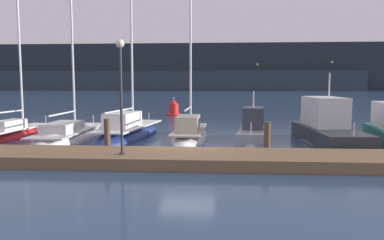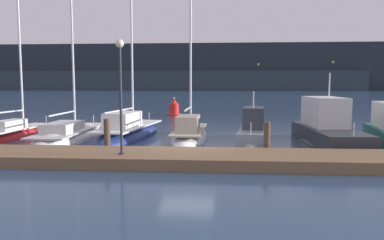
{
  "view_description": "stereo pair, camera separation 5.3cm",
  "coord_description": "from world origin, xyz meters",
  "px_view_note": "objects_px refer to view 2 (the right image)",
  "views": [
    {
      "loc": [
        1.41,
        -16.83,
        3.24
      ],
      "look_at": [
        0.0,
        3.07,
        1.2
      ],
      "focal_mm": 35.0,
      "sensor_mm": 36.0,
      "label": 1
    },
    {
      "loc": [
        1.46,
        -16.82,
        3.24
      ],
      "look_at": [
        0.0,
        3.07,
        1.2
      ],
      "focal_mm": 35.0,
      "sensor_mm": 36.0,
      "label": 2
    }
  ],
  "objects_px": {
    "sailboat_berth_2": "(71,138)",
    "motorboat_berth_5": "(253,135)",
    "sailboat_berth_4": "(190,137)",
    "sailboat_berth_3": "(129,135)",
    "sailboat_berth_1": "(18,135)",
    "dock_lamppost": "(120,79)",
    "channel_buoy": "(174,109)",
    "motorboat_berth_6": "(327,134)"
  },
  "relations": [
    {
      "from": "sailboat_berth_2",
      "to": "sailboat_berth_3",
      "type": "xyz_separation_m",
      "value": [
        3.09,
        1.01,
        0.06
      ]
    },
    {
      "from": "sailboat_berth_4",
      "to": "sailboat_berth_1",
      "type": "bearing_deg",
      "value": 178.88
    },
    {
      "from": "dock_lamppost",
      "to": "channel_buoy",
      "type": "bearing_deg",
      "value": 91.63
    },
    {
      "from": "sailboat_berth_3",
      "to": "sailboat_berth_4",
      "type": "height_order",
      "value": "sailboat_berth_3"
    },
    {
      "from": "channel_buoy",
      "to": "dock_lamppost",
      "type": "xyz_separation_m",
      "value": [
        0.62,
        -21.91,
        2.72
      ]
    },
    {
      "from": "sailboat_berth_3",
      "to": "motorboat_berth_6",
      "type": "bearing_deg",
      "value": -7.29
    },
    {
      "from": "sailboat_berth_1",
      "to": "sailboat_berth_3",
      "type": "bearing_deg",
      "value": 2.67
    },
    {
      "from": "sailboat_berth_3",
      "to": "motorboat_berth_5",
      "type": "height_order",
      "value": "sailboat_berth_3"
    },
    {
      "from": "sailboat_berth_2",
      "to": "sailboat_berth_4",
      "type": "bearing_deg",
      "value": 4.33
    },
    {
      "from": "sailboat_berth_4",
      "to": "dock_lamppost",
      "type": "xyz_separation_m",
      "value": [
        -2.08,
        -6.79,
        3.18
      ]
    },
    {
      "from": "sailboat_berth_3",
      "to": "sailboat_berth_2",
      "type": "bearing_deg",
      "value": -161.86
    },
    {
      "from": "motorboat_berth_5",
      "to": "dock_lamppost",
      "type": "xyz_separation_m",
      "value": [
        -5.6,
        -6.52,
        3.02
      ]
    },
    {
      "from": "sailboat_berth_1",
      "to": "motorboat_berth_6",
      "type": "xyz_separation_m",
      "value": [
        17.49,
        -1.09,
        0.39
      ]
    },
    {
      "from": "sailboat_berth_1",
      "to": "motorboat_berth_5",
      "type": "bearing_deg",
      "value": -1.95
    },
    {
      "from": "sailboat_berth_3",
      "to": "dock_lamppost",
      "type": "relative_size",
      "value": 2.44
    },
    {
      "from": "sailboat_berth_1",
      "to": "dock_lamppost",
      "type": "bearing_deg",
      "value": -40.87
    },
    {
      "from": "sailboat_berth_1",
      "to": "dock_lamppost",
      "type": "xyz_separation_m",
      "value": [
        8.08,
        -6.99,
        3.23
      ]
    },
    {
      "from": "sailboat_berth_3",
      "to": "sailboat_berth_4",
      "type": "xyz_separation_m",
      "value": [
        3.6,
        -0.5,
        0.02
      ]
    },
    {
      "from": "dock_lamppost",
      "to": "sailboat_berth_3",
      "type": "bearing_deg",
      "value": 101.77
    },
    {
      "from": "sailboat_berth_2",
      "to": "motorboat_berth_6",
      "type": "xyz_separation_m",
      "value": [
        14.02,
        -0.39,
        0.42
      ]
    },
    {
      "from": "sailboat_berth_4",
      "to": "motorboat_berth_6",
      "type": "relative_size",
      "value": 1.36
    },
    {
      "from": "motorboat_berth_6",
      "to": "dock_lamppost",
      "type": "distance_m",
      "value": 11.46
    },
    {
      "from": "motorboat_berth_5",
      "to": "motorboat_berth_6",
      "type": "relative_size",
      "value": 0.68
    },
    {
      "from": "sailboat_berth_1",
      "to": "sailboat_berth_2",
      "type": "distance_m",
      "value": 3.54
    },
    {
      "from": "sailboat_berth_1",
      "to": "channel_buoy",
      "type": "height_order",
      "value": "sailboat_berth_1"
    },
    {
      "from": "sailboat_berth_2",
      "to": "sailboat_berth_4",
      "type": "relative_size",
      "value": 1.18
    },
    {
      "from": "sailboat_berth_3",
      "to": "sailboat_berth_4",
      "type": "bearing_deg",
      "value": -7.97
    },
    {
      "from": "sailboat_berth_1",
      "to": "sailboat_berth_3",
      "type": "xyz_separation_m",
      "value": [
        6.56,
        0.31,
        0.02
      ]
    },
    {
      "from": "sailboat_berth_2",
      "to": "sailboat_berth_3",
      "type": "bearing_deg",
      "value": 18.14
    },
    {
      "from": "sailboat_berth_1",
      "to": "motorboat_berth_6",
      "type": "bearing_deg",
      "value": -3.58
    },
    {
      "from": "sailboat_berth_2",
      "to": "motorboat_berth_5",
      "type": "distance_m",
      "value": 10.21
    },
    {
      "from": "sailboat_berth_4",
      "to": "motorboat_berth_6",
      "type": "height_order",
      "value": "sailboat_berth_4"
    },
    {
      "from": "sailboat_berth_1",
      "to": "motorboat_berth_5",
      "type": "height_order",
      "value": "sailboat_berth_1"
    },
    {
      "from": "sailboat_berth_3",
      "to": "channel_buoy",
      "type": "height_order",
      "value": "sailboat_berth_3"
    },
    {
      "from": "sailboat_berth_2",
      "to": "motorboat_berth_5",
      "type": "bearing_deg",
      "value": 1.35
    },
    {
      "from": "motorboat_berth_5",
      "to": "dock_lamppost",
      "type": "bearing_deg",
      "value": -130.63
    },
    {
      "from": "sailboat_berth_1",
      "to": "sailboat_berth_4",
      "type": "distance_m",
      "value": 10.16
    },
    {
      "from": "sailboat_berth_4",
      "to": "motorboat_berth_5",
      "type": "height_order",
      "value": "sailboat_berth_4"
    },
    {
      "from": "sailboat_berth_4",
      "to": "channel_buoy",
      "type": "height_order",
      "value": "sailboat_berth_4"
    },
    {
      "from": "sailboat_berth_1",
      "to": "sailboat_berth_4",
      "type": "xyz_separation_m",
      "value": [
        10.16,
        -0.2,
        0.05
      ]
    },
    {
      "from": "sailboat_berth_4",
      "to": "channel_buoy",
      "type": "distance_m",
      "value": 15.36
    },
    {
      "from": "sailboat_berth_4",
      "to": "channel_buoy",
      "type": "bearing_deg",
      "value": 100.16
    }
  ]
}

